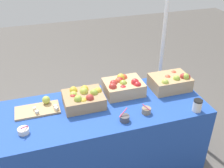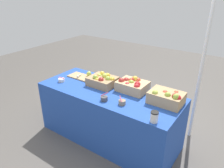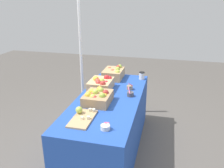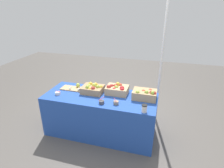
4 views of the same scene
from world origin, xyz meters
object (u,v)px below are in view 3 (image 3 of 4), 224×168
at_px(coffee_cup, 142,76).
at_px(apple_crate_right, 98,97).
at_px(sample_bowl_mid, 130,87).
at_px(cutting_board_front, 82,117).
at_px(sample_bowl_near, 130,94).
at_px(apple_crate_middle, 101,84).
at_px(sample_bowl_far, 105,127).
at_px(tent_pole, 81,49).
at_px(apple_crate_left, 114,73).

bearing_deg(coffee_cup, apple_crate_right, 157.22).
height_order(apple_crate_right, sample_bowl_mid, apple_crate_right).
height_order(cutting_board_front, sample_bowl_near, sample_bowl_near).
distance_m(apple_crate_middle, sample_bowl_far, 1.02).
bearing_deg(tent_pole, coffee_cup, -98.59).
bearing_deg(cutting_board_front, apple_crate_left, -0.98).
distance_m(apple_crate_left, apple_crate_right, 0.91).
distance_m(apple_crate_middle, sample_bowl_near, 0.45).
relative_size(coffee_cup, tent_pole, 0.05).
relative_size(cutting_board_front, sample_bowl_mid, 3.88).
bearing_deg(apple_crate_middle, sample_bowl_far, -161.28).
distance_m(apple_crate_right, tent_pole, 1.30).
bearing_deg(sample_bowl_far, tent_pole, 27.47).
bearing_deg(cutting_board_front, apple_crate_middle, 2.85).
distance_m(sample_bowl_near, tent_pole, 1.30).
height_order(apple_crate_left, sample_bowl_near, apple_crate_left).
bearing_deg(cutting_board_front, coffee_cup, -18.17).
bearing_deg(sample_bowl_near, cutting_board_front, 150.62).
bearing_deg(apple_crate_right, coffee_cup, -22.78).
distance_m(apple_crate_left, sample_bowl_mid, 0.52).
height_order(apple_crate_middle, sample_bowl_mid, apple_crate_middle).
bearing_deg(apple_crate_right, sample_bowl_far, -156.05).
bearing_deg(apple_crate_middle, cutting_board_front, -177.15).
height_order(apple_crate_right, coffee_cup, apple_crate_right).
bearing_deg(sample_bowl_mid, apple_crate_right, 149.71).
distance_m(sample_bowl_far, coffee_cup, 1.50).
relative_size(sample_bowl_mid, sample_bowl_far, 1.10).
bearing_deg(apple_crate_right, apple_crate_left, 1.33).
bearing_deg(apple_crate_middle, apple_crate_right, -168.64).
xyz_separation_m(apple_crate_left, sample_bowl_near, (-0.63, -0.36, -0.05)).
xyz_separation_m(cutting_board_front, sample_bowl_mid, (0.90, -0.34, 0.01)).
bearing_deg(sample_bowl_mid, sample_bowl_near, -168.47).
distance_m(apple_crate_left, coffee_cup, 0.42).
relative_size(sample_bowl_far, tent_pole, 0.04).
bearing_deg(sample_bowl_mid, cutting_board_front, 159.47).
height_order(apple_crate_left, apple_crate_right, apple_crate_left).
distance_m(cutting_board_front, sample_bowl_near, 0.78).
distance_m(sample_bowl_mid, sample_bowl_far, 1.05).
bearing_deg(apple_crate_right, sample_bowl_mid, -30.29).
height_order(sample_bowl_near, coffee_cup, coffee_cup).
bearing_deg(coffee_cup, sample_bowl_near, 174.85).
bearing_deg(sample_bowl_near, apple_crate_left, 29.81).
height_order(sample_bowl_far, tent_pole, tent_pole).
bearing_deg(sample_bowl_mid, apple_crate_left, 37.73).
relative_size(apple_crate_left, coffee_cup, 3.34).
xyz_separation_m(sample_bowl_mid, sample_bowl_far, (-1.05, 0.05, -0.00)).
relative_size(apple_crate_left, sample_bowl_near, 3.45).
xyz_separation_m(cutting_board_front, sample_bowl_far, (-0.15, -0.29, 0.00)).
bearing_deg(sample_bowl_far, apple_crate_right, 23.95).
xyz_separation_m(apple_crate_middle, sample_bowl_near, (-0.14, -0.42, -0.05)).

